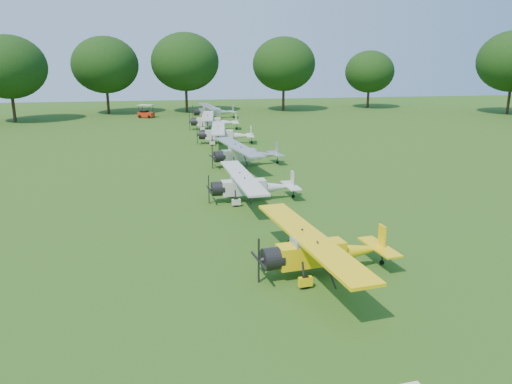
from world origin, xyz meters
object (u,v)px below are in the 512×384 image
at_px(aircraft_6, 212,120).
at_px(aircraft_7, 213,110).
at_px(aircraft_3, 250,184).
at_px(aircraft_5, 223,133).
at_px(aircraft_4, 244,153).
at_px(aircraft_2, 321,249).
at_px(golf_cart, 146,113).

bearing_deg(aircraft_6, aircraft_7, 90.40).
xyz_separation_m(aircraft_3, aircraft_5, (0.70, 22.06, 0.03)).
relative_size(aircraft_4, aircraft_5, 1.01).
height_order(aircraft_5, aircraft_6, aircraft_6).
xyz_separation_m(aircraft_2, golf_cart, (-9.60, 58.68, -0.50)).
height_order(aircraft_4, aircraft_7, aircraft_7).
distance_m(aircraft_6, aircraft_7, 11.45).
bearing_deg(aircraft_5, aircraft_4, -81.22).
height_order(aircraft_4, aircraft_6, aircraft_6).
bearing_deg(aircraft_7, aircraft_4, -97.59).
distance_m(aircraft_4, aircraft_7, 33.70).
distance_m(aircraft_2, golf_cart, 59.47).
bearing_deg(aircraft_2, aircraft_7, 81.86).
bearing_deg(aircraft_3, aircraft_2, -87.50).
bearing_deg(aircraft_7, aircraft_2, -97.40).
xyz_separation_m(aircraft_2, aircraft_6, (-0.72, 44.60, 0.01)).
relative_size(aircraft_2, aircraft_6, 0.99).
height_order(aircraft_3, aircraft_5, aircraft_5).
xyz_separation_m(aircraft_5, aircraft_7, (0.84, 22.18, 0.07)).
bearing_deg(golf_cart, aircraft_3, -55.32).
bearing_deg(aircraft_4, aircraft_5, 82.81).
distance_m(aircraft_3, aircraft_5, 22.08).
bearing_deg(aircraft_6, aircraft_4, -82.34).
distance_m(aircraft_3, aircraft_6, 32.85).
relative_size(aircraft_3, aircraft_7, 0.91).
height_order(aircraft_2, aircraft_6, aircraft_6).
height_order(aircraft_2, aircraft_7, aircraft_7).
xyz_separation_m(aircraft_5, aircraft_6, (-0.23, 10.78, 0.03)).
relative_size(aircraft_3, aircraft_6, 0.94).
xyz_separation_m(aircraft_2, aircraft_5, (-0.49, 33.82, -0.02)).
bearing_deg(aircraft_6, golf_cart, 128.01).
xyz_separation_m(aircraft_4, aircraft_5, (-0.52, 11.52, -0.01)).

